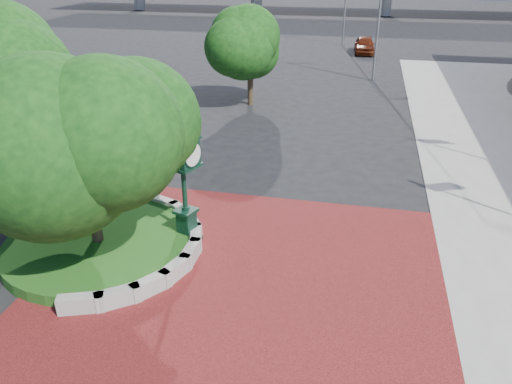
% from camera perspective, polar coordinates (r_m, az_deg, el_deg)
% --- Properties ---
extents(ground, '(200.00, 200.00, 0.00)m').
position_cam_1_polar(ground, '(15.81, -1.18, -8.70)').
color(ground, black).
rests_on(ground, ground).
extents(plaza, '(12.00, 12.00, 0.04)m').
position_cam_1_polar(plaza, '(15.01, -2.09, -10.75)').
color(plaza, maroon).
rests_on(plaza, ground).
extents(planter_wall, '(2.96, 6.77, 0.54)m').
position_cam_1_polar(planter_wall, '(16.41, -10.48, -6.63)').
color(planter_wall, '#9E9B93').
rests_on(planter_wall, ground).
extents(grass_bed, '(6.10, 6.10, 0.40)m').
position_cam_1_polar(grass_bed, '(17.39, -17.51, -5.75)').
color(grass_bed, '#254D16').
rests_on(grass_bed, ground).
extents(tree_planter, '(5.20, 5.20, 6.33)m').
position_cam_1_polar(tree_planter, '(15.91, -19.18, 5.15)').
color(tree_planter, '#38281C').
rests_on(tree_planter, ground).
extents(tree_street, '(4.40, 4.40, 5.45)m').
position_cam_1_polar(tree_street, '(31.97, -0.67, 15.56)').
color(tree_street, '#38281C').
rests_on(tree_street, ground).
extents(post_clock, '(1.11, 1.11, 4.37)m').
position_cam_1_polar(post_clock, '(16.21, -8.29, 1.68)').
color(post_clock, black).
rests_on(post_clock, ground).
extents(parked_car, '(2.11, 4.73, 1.58)m').
position_cam_1_polar(parked_car, '(51.06, 12.31, 16.11)').
color(parked_car, '#591E0C').
rests_on(parked_car, ground).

